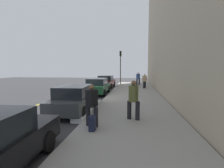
{
  "coord_description": "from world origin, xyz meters",
  "views": [
    {
      "loc": [
        -14.71,
        -3.24,
        2.52
      ],
      "look_at": [
        1.39,
        -1.26,
        1.0
      ],
      "focal_mm": 28.17,
      "sensor_mm": 36.0,
      "label": 1
    }
  ],
  "objects_px": {
    "pedestrian_black_coat": "(92,104)",
    "rolling_suitcase": "(92,123)",
    "pedestrian_olive_coat": "(134,99)",
    "parked_car_maroon": "(106,81)",
    "parked_car_charcoal": "(75,98)",
    "traffic_light_pole": "(120,62)",
    "pedestrian_tan_coat": "(144,81)",
    "pedestrian_blue_coat": "(138,78)",
    "parked_car_green": "(98,86)"
  },
  "relations": [
    {
      "from": "parked_car_charcoal",
      "to": "rolling_suitcase",
      "type": "xyz_separation_m",
      "value": [
        -3.3,
        -1.8,
        -0.32
      ]
    },
    {
      "from": "pedestrian_black_coat",
      "to": "pedestrian_blue_coat",
      "type": "distance_m",
      "value": 17.45
    },
    {
      "from": "parked_car_green",
      "to": "traffic_light_pole",
      "type": "relative_size",
      "value": 1.0
    },
    {
      "from": "pedestrian_blue_coat",
      "to": "pedestrian_tan_coat",
      "type": "height_order",
      "value": "pedestrian_blue_coat"
    },
    {
      "from": "pedestrian_tan_coat",
      "to": "pedestrian_olive_coat",
      "type": "relative_size",
      "value": 0.92
    },
    {
      "from": "pedestrian_blue_coat",
      "to": "parked_car_green",
      "type": "bearing_deg",
      "value": 152.46
    },
    {
      "from": "parked_car_charcoal",
      "to": "parked_car_green",
      "type": "relative_size",
      "value": 1.02
    },
    {
      "from": "pedestrian_blue_coat",
      "to": "pedestrian_olive_coat",
      "type": "xyz_separation_m",
      "value": [
        -16.15,
        0.62,
        0.03
      ]
    },
    {
      "from": "parked_car_maroon",
      "to": "pedestrian_blue_coat",
      "type": "relative_size",
      "value": 2.51
    },
    {
      "from": "pedestrian_olive_coat",
      "to": "pedestrian_tan_coat",
      "type": "bearing_deg",
      "value": -5.7
    },
    {
      "from": "parked_car_charcoal",
      "to": "traffic_light_pole",
      "type": "xyz_separation_m",
      "value": [
        15.31,
        -1.47,
        2.53
      ]
    },
    {
      "from": "parked_car_charcoal",
      "to": "parked_car_maroon",
      "type": "distance_m",
      "value": 12.52
    },
    {
      "from": "parked_car_maroon",
      "to": "pedestrian_tan_coat",
      "type": "bearing_deg",
      "value": -108.88
    },
    {
      "from": "rolling_suitcase",
      "to": "parked_car_maroon",
      "type": "bearing_deg",
      "value": 7.07
    },
    {
      "from": "parked_car_maroon",
      "to": "pedestrian_olive_coat",
      "type": "xyz_separation_m",
      "value": [
        -14.17,
        -3.49,
        0.35
      ]
    },
    {
      "from": "pedestrian_olive_coat",
      "to": "traffic_light_pole",
      "type": "bearing_deg",
      "value": 6.26
    },
    {
      "from": "pedestrian_blue_coat",
      "to": "pedestrian_olive_coat",
      "type": "bearing_deg",
      "value": 177.81
    },
    {
      "from": "pedestrian_tan_coat",
      "to": "traffic_light_pole",
      "type": "xyz_separation_m",
      "value": [
        4.41,
        3.11,
        2.26
      ]
    },
    {
      "from": "traffic_light_pole",
      "to": "pedestrian_black_coat",
      "type": "bearing_deg",
      "value": -179.38
    },
    {
      "from": "pedestrian_black_coat",
      "to": "pedestrian_tan_coat",
      "type": "relative_size",
      "value": 1.03
    },
    {
      "from": "parked_car_green",
      "to": "pedestrian_olive_coat",
      "type": "relative_size",
      "value": 2.59
    },
    {
      "from": "traffic_light_pole",
      "to": "rolling_suitcase",
      "type": "relative_size",
      "value": 5.02
    },
    {
      "from": "parked_car_maroon",
      "to": "pedestrian_black_coat",
      "type": "distance_m",
      "value": 15.43
    },
    {
      "from": "parked_car_maroon",
      "to": "pedestrian_black_coat",
      "type": "relative_size",
      "value": 2.58
    },
    {
      "from": "parked_car_charcoal",
      "to": "rolling_suitcase",
      "type": "height_order",
      "value": "parked_car_charcoal"
    },
    {
      "from": "pedestrian_black_coat",
      "to": "rolling_suitcase",
      "type": "height_order",
      "value": "pedestrian_black_coat"
    },
    {
      "from": "pedestrian_blue_coat",
      "to": "traffic_light_pole",
      "type": "height_order",
      "value": "traffic_light_pole"
    },
    {
      "from": "traffic_light_pole",
      "to": "rolling_suitcase",
      "type": "xyz_separation_m",
      "value": [
        -18.6,
        -0.33,
        -2.85
      ]
    },
    {
      "from": "parked_car_charcoal",
      "to": "pedestrian_tan_coat",
      "type": "relative_size",
      "value": 2.88
    },
    {
      "from": "parked_car_charcoal",
      "to": "parked_car_maroon",
      "type": "relative_size",
      "value": 1.08
    },
    {
      "from": "traffic_light_pole",
      "to": "rolling_suitcase",
      "type": "bearing_deg",
      "value": -178.98
    },
    {
      "from": "pedestrian_black_coat",
      "to": "parked_car_green",
      "type": "bearing_deg",
      "value": 10.32
    },
    {
      "from": "parked_car_charcoal",
      "to": "pedestrian_black_coat",
      "type": "relative_size",
      "value": 2.79
    },
    {
      "from": "parked_car_charcoal",
      "to": "parked_car_green",
      "type": "xyz_separation_m",
      "value": [
        6.78,
        0.08,
        -0.0
      ]
    },
    {
      "from": "parked_car_charcoal",
      "to": "pedestrian_blue_coat",
      "type": "xyz_separation_m",
      "value": [
        14.5,
        -3.95,
        0.32
      ]
    },
    {
      "from": "traffic_light_pole",
      "to": "parked_car_charcoal",
      "type": "bearing_deg",
      "value": 174.51
    },
    {
      "from": "pedestrian_tan_coat",
      "to": "rolling_suitcase",
      "type": "relative_size",
      "value": 1.77
    },
    {
      "from": "parked_car_charcoal",
      "to": "pedestrian_blue_coat",
      "type": "bearing_deg",
      "value": -15.23
    },
    {
      "from": "pedestrian_blue_coat",
      "to": "pedestrian_olive_coat",
      "type": "distance_m",
      "value": 16.16
    },
    {
      "from": "pedestrian_blue_coat",
      "to": "traffic_light_pole",
      "type": "xyz_separation_m",
      "value": [
        0.81,
        2.48,
        2.21
      ]
    },
    {
      "from": "pedestrian_black_coat",
      "to": "traffic_light_pole",
      "type": "xyz_separation_m",
      "value": [
        18.11,
        0.2,
        2.23
      ]
    },
    {
      "from": "parked_car_charcoal",
      "to": "pedestrian_tan_coat",
      "type": "xyz_separation_m",
      "value": [
        10.9,
        -4.58,
        0.27
      ]
    },
    {
      "from": "pedestrian_olive_coat",
      "to": "traffic_light_pole",
      "type": "xyz_separation_m",
      "value": [
        16.96,
        1.86,
        2.18
      ]
    },
    {
      "from": "pedestrian_olive_coat",
      "to": "parked_car_maroon",
      "type": "bearing_deg",
      "value": 13.84
    },
    {
      "from": "pedestrian_black_coat",
      "to": "pedestrian_tan_coat",
      "type": "bearing_deg",
      "value": -12.02
    },
    {
      "from": "pedestrian_olive_coat",
      "to": "traffic_light_pole",
      "type": "distance_m",
      "value": 17.2
    },
    {
      "from": "pedestrian_olive_coat",
      "to": "traffic_light_pole",
      "type": "height_order",
      "value": "traffic_light_pole"
    },
    {
      "from": "traffic_light_pole",
      "to": "pedestrian_tan_coat",
      "type": "bearing_deg",
      "value": -144.78
    },
    {
      "from": "parked_car_green",
      "to": "parked_car_maroon",
      "type": "height_order",
      "value": "same"
    },
    {
      "from": "pedestrian_black_coat",
      "to": "pedestrian_blue_coat",
      "type": "bearing_deg",
      "value": -7.51
    }
  ]
}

